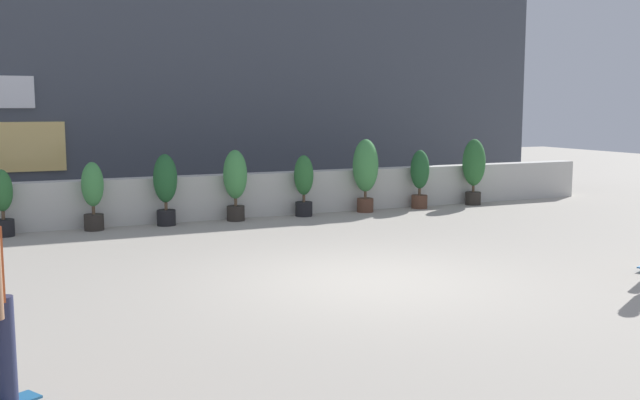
{
  "coord_description": "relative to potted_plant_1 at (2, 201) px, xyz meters",
  "views": [
    {
      "loc": [
        -4.44,
        -8.36,
        2.31
      ],
      "look_at": [
        0.0,
        1.5,
        0.9
      ],
      "focal_mm": 40.81,
      "sensor_mm": 36.0,
      "label": 1
    }
  ],
  "objects": [
    {
      "name": "potted_plant_4",
      "position": [
        4.3,
        -0.0,
        0.19
      ],
      "size": [
        0.48,
        0.48,
        1.43
      ],
      "color": "#2D2823",
      "rests_on": "ground"
    },
    {
      "name": "potted_plant_7",
      "position": [
        8.62,
        0.0,
        0.11
      ],
      "size": [
        0.42,
        0.42,
        1.32
      ],
      "color": "brown",
      "rests_on": "ground"
    },
    {
      "name": "potted_plant_8",
      "position": [
        10.09,
        -0.0,
        0.27
      ],
      "size": [
        0.53,
        0.53,
        1.53
      ],
      "color": "#2D2823",
      "rests_on": "ground"
    },
    {
      "name": "potted_plant_1",
      "position": [
        0.0,
        0.0,
        0.0
      ],
      "size": [
        0.36,
        0.36,
        1.19
      ],
      "color": "black",
      "rests_on": "ground"
    },
    {
      "name": "potted_plant_3",
      "position": [
        2.89,
        -0.0,
        0.16
      ],
      "size": [
        0.46,
        0.46,
        1.38
      ],
      "color": "black",
      "rests_on": "ground"
    },
    {
      "name": "potted_plant_5",
      "position": [
        5.79,
        0.0,
        0.08
      ],
      "size": [
        0.41,
        0.41,
        1.28
      ],
      "color": "black",
      "rests_on": "ground"
    },
    {
      "name": "potted_plant_6",
      "position": [
        7.24,
        -0.0,
        0.3
      ],
      "size": [
        0.56,
        0.56,
        1.59
      ],
      "color": "brown",
      "rests_on": "ground"
    },
    {
      "name": "ground_plane",
      "position": [
        4.34,
        -5.55,
        -0.63
      ],
      "size": [
        48.0,
        48.0,
        0.0
      ],
      "primitive_type": "plane",
      "color": "#A8A093"
    },
    {
      "name": "planter_wall",
      "position": [
        4.34,
        0.45,
        -0.18
      ],
      "size": [
        18.0,
        0.4,
        0.9
      ],
      "primitive_type": "cube",
      "color": "beige",
      "rests_on": "ground"
    },
    {
      "name": "potted_plant_2",
      "position": [
        1.54,
        -0.0,
        0.07
      ],
      "size": [
        0.4,
        0.4,
        1.27
      ],
      "color": "#2D2823",
      "rests_on": "ground"
    },
    {
      "name": "building_backdrop",
      "position": [
        4.33,
        4.45,
        2.62
      ],
      "size": [
        20.0,
        2.08,
        6.5
      ],
      "color": "#424751",
      "rests_on": "ground"
    }
  ]
}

